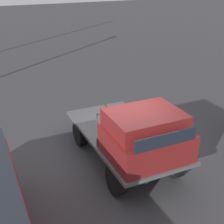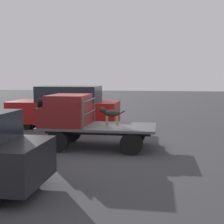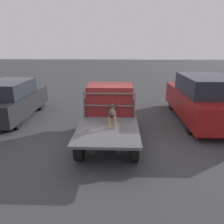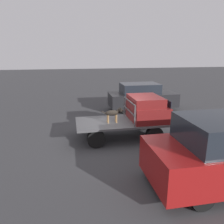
% 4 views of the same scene
% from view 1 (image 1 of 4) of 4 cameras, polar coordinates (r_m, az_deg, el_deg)
% --- Properties ---
extents(ground_plane, '(80.00, 80.00, 0.00)m').
position_cam_1_polar(ground_plane, '(8.63, 2.03, -8.45)').
color(ground_plane, '#38383A').
extents(flatbed_truck, '(3.89, 1.90, 0.78)m').
position_cam_1_polar(flatbed_truck, '(8.33, 2.09, -5.17)').
color(flatbed_truck, black).
rests_on(flatbed_truck, ground).
extents(truck_cab, '(1.50, 1.78, 1.04)m').
position_cam_1_polar(truck_cab, '(7.14, 6.21, -4.34)').
color(truck_cab, maroon).
rests_on(truck_cab, flatbed_truck).
extents(truck_headboard, '(0.04, 1.78, 0.89)m').
position_cam_1_polar(truck_headboard, '(7.70, 3.27, -1.16)').
color(truck_headboard, '#4C4C4F').
rests_on(truck_headboard, flatbed_truck).
extents(dog, '(0.93, 0.24, 0.66)m').
position_cam_1_polar(dog, '(8.28, 0.23, -0.47)').
color(dog, '#9E7547').
rests_on(dog, flatbed_truck).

